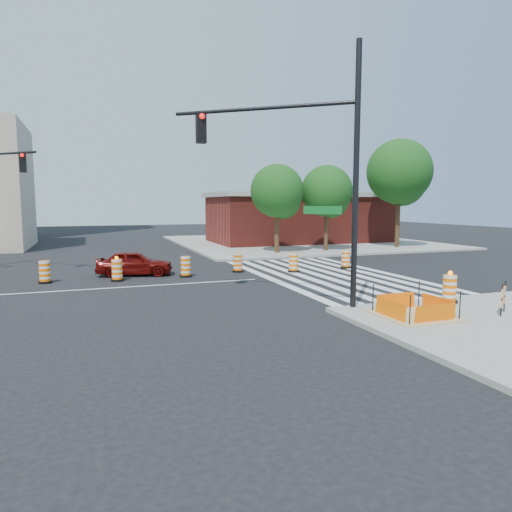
% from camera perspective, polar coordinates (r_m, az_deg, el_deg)
% --- Properties ---
extents(ground, '(120.00, 120.00, 0.00)m').
position_cam_1_polar(ground, '(20.60, -18.85, -3.89)').
color(ground, black).
rests_on(ground, ground).
extents(sidewalk_ne, '(22.00, 22.00, 0.15)m').
position_cam_1_polar(sidewalk_ne, '(42.59, 5.52, 1.76)').
color(sidewalk_ne, gray).
rests_on(sidewalk_ne, ground).
extents(crosswalk_east, '(6.75, 13.50, 0.01)m').
position_cam_1_polar(crosswalk_east, '(23.48, 8.94, -2.35)').
color(crosswalk_east, silver).
rests_on(crosswalk_east, ground).
extents(lane_centerline, '(14.00, 0.12, 0.01)m').
position_cam_1_polar(lane_centerline, '(20.60, -18.85, -3.88)').
color(lane_centerline, silver).
rests_on(lane_centerline, ground).
extents(excavation_pit, '(2.20, 2.20, 0.90)m').
position_cam_1_polar(excavation_pit, '(15.02, 19.18, -6.83)').
color(excavation_pit, tan).
rests_on(excavation_pit, ground).
extents(brick_storefront, '(16.50, 8.50, 4.60)m').
position_cam_1_polar(brick_storefront, '(42.46, 5.56, 4.77)').
color(brick_storefront, maroon).
rests_on(brick_storefront, ground).
extents(red_coupe, '(3.97, 2.26, 1.27)m').
position_cam_1_polar(red_coupe, '(23.80, -14.91, -0.85)').
color(red_coupe, '#5A0A07').
rests_on(red_coupe, ground).
extents(signal_pole_se, '(5.25, 4.14, 8.65)m').
position_cam_1_polar(signal_pole_se, '(15.81, 5.76, 12.64)').
color(signal_pole_se, black).
rests_on(signal_pole_se, ground).
extents(pit_drum, '(0.58, 0.58, 1.13)m').
position_cam_1_polar(pit_drum, '(17.37, 23.04, -3.88)').
color(pit_drum, black).
rests_on(pit_drum, ground).
extents(barricade, '(0.72, 0.52, 1.01)m').
position_cam_1_polar(barricade, '(16.35, 28.52, -4.48)').
color(barricade, '#FF6C05').
rests_on(barricade, ground).
extents(tree_north_c, '(3.80, 3.76, 6.40)m').
position_cam_1_polar(tree_north_c, '(32.55, 2.70, 7.74)').
color(tree_north_c, '#382314').
rests_on(tree_north_c, ground).
extents(tree_north_d, '(3.79, 3.79, 6.44)m').
position_cam_1_polar(tree_north_d, '(34.38, 8.87, 7.66)').
color(tree_north_d, '#382314').
rests_on(tree_north_d, ground).
extents(tree_north_e, '(5.11, 5.11, 8.69)m').
position_cam_1_polar(tree_north_e, '(38.40, 17.49, 9.58)').
color(tree_north_e, '#382314').
rests_on(tree_north_e, ground).
extents(median_drum_3, '(0.60, 0.60, 1.02)m').
position_cam_1_polar(median_drum_3, '(22.90, -24.89, -1.91)').
color(median_drum_3, black).
rests_on(median_drum_3, ground).
extents(median_drum_4, '(0.60, 0.60, 1.18)m').
position_cam_1_polar(median_drum_4, '(22.29, -16.98, -1.78)').
color(median_drum_4, black).
rests_on(median_drum_4, ground).
extents(median_drum_5, '(0.60, 0.60, 1.02)m').
position_cam_1_polar(median_drum_5, '(22.82, -8.79, -1.41)').
color(median_drum_5, black).
rests_on(median_drum_5, ground).
extents(median_drum_6, '(0.60, 0.60, 1.02)m').
position_cam_1_polar(median_drum_6, '(24.18, -2.28, -0.89)').
color(median_drum_6, black).
rests_on(median_drum_6, ground).
extents(median_drum_7, '(0.60, 0.60, 1.02)m').
position_cam_1_polar(median_drum_7, '(24.19, 4.71, -0.90)').
color(median_drum_7, black).
rests_on(median_drum_7, ground).
extents(median_drum_8, '(0.60, 0.60, 1.02)m').
position_cam_1_polar(median_drum_8, '(26.11, 11.17, -0.46)').
color(median_drum_8, black).
rests_on(median_drum_8, ground).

